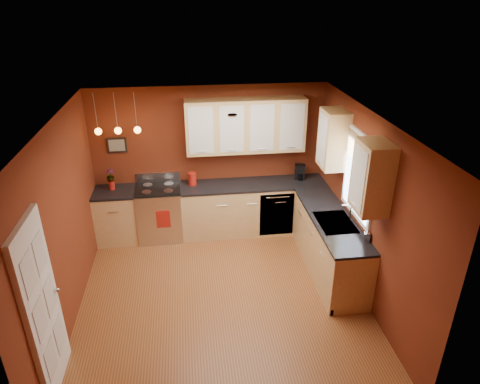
{
  "coord_description": "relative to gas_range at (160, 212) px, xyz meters",
  "views": [
    {
      "loc": [
        -0.38,
        -4.9,
        4.05
      ],
      "look_at": [
        0.39,
        1.0,
        1.17
      ],
      "focal_mm": 32.0,
      "sensor_mm": 36.0,
      "label": 1
    }
  ],
  "objects": [
    {
      "name": "wall_front",
      "position": [
        0.92,
        -3.9,
        0.82
      ],
      "size": [
        4.0,
        0.02,
        2.6
      ],
      "primitive_type": "cube",
      "color": "maroon",
      "rests_on": "floor"
    },
    {
      "name": "door_left_wall",
      "position": [
        -1.05,
        -3.0,
        0.54
      ],
      "size": [
        0.12,
        0.82,
        2.05
      ],
      "color": "white",
      "rests_on": "floor"
    },
    {
      "name": "floor",
      "position": [
        0.92,
        -1.8,
        -0.48
      ],
      "size": [
        4.2,
        4.2,
        0.0
      ],
      "primitive_type": "plane",
      "color": "#93562B",
      "rests_on": "ground"
    },
    {
      "name": "flowers",
      "position": [
        -0.77,
        0.07,
        0.71
      ],
      "size": [
        0.15,
        0.15,
        0.23
      ],
      "primitive_type": "imported",
      "rotation": [
        0.0,
        0.0,
        -0.22
      ],
      "color": "#A01A11",
      "rests_on": "red_vase"
    },
    {
      "name": "wall_picture",
      "position": [
        -0.63,
        0.28,
        1.17
      ],
      "size": [
        0.32,
        0.03,
        0.26
      ],
      "primitive_type": "cube",
      "color": "black",
      "rests_on": "wall_back"
    },
    {
      "name": "ceiling",
      "position": [
        0.92,
        -1.8,
        2.12
      ],
      "size": [
        4.0,
        4.2,
        0.02
      ],
      "primitive_type": "cube",
      "color": "white",
      "rests_on": "wall_back"
    },
    {
      "name": "coffee_maker",
      "position": [
        2.5,
        0.09,
        0.58
      ],
      "size": [
        0.21,
        0.21,
        0.26
      ],
      "rotation": [
        0.0,
        0.0,
        -0.24
      ],
      "color": "black",
      "rests_on": "counter_back_right"
    },
    {
      "name": "upper_cabinets_right",
      "position": [
        2.75,
        -1.48,
        1.47
      ],
      "size": [
        0.35,
        1.95,
        0.9
      ],
      "primitive_type": "cube",
      "color": "tan",
      "rests_on": "wall_right"
    },
    {
      "name": "dishwasher_front",
      "position": [
        2.02,
        -0.29,
        -0.03
      ],
      "size": [
        0.6,
        0.02,
        0.8
      ],
      "primitive_type": "cube",
      "color": "silver",
      "rests_on": "base_cabinets_back_right"
    },
    {
      "name": "red_canister",
      "position": [
        0.59,
        0.08,
        0.57
      ],
      "size": [
        0.15,
        0.15,
        0.22
      ],
      "color": "#A01A11",
      "rests_on": "counter_back_right"
    },
    {
      "name": "base_cabinets_back_left",
      "position": [
        -0.73,
        -0.0,
        -0.03
      ],
      "size": [
        0.7,
        0.6,
        0.9
      ],
      "primitive_type": "cube",
      "color": "tan",
      "rests_on": "floor"
    },
    {
      "name": "soap_pump",
      "position": [
        2.87,
        -2.05,
        0.55
      ],
      "size": [
        0.11,
        0.11,
        0.18
      ],
      "primitive_type": "imported",
      "rotation": [
        0.0,
        0.0,
        -0.42
      ],
      "color": "silver",
      "rests_on": "counter_right"
    },
    {
      "name": "wall_left",
      "position": [
        -1.08,
        -1.8,
        0.82
      ],
      "size": [
        0.02,
        4.2,
        2.6
      ],
      "primitive_type": "cube",
      "color": "maroon",
      "rests_on": "floor"
    },
    {
      "name": "gas_range",
      "position": [
        0.0,
        0.0,
        0.0
      ],
      "size": [
        0.76,
        0.64,
        1.11
      ],
      "color": "silver",
      "rests_on": "floor"
    },
    {
      "name": "counter_back_right",
      "position": [
        1.65,
        -0.0,
        0.44
      ],
      "size": [
        2.54,
        0.62,
        0.04
      ],
      "primitive_type": "cube",
      "color": "black",
      "rests_on": "base_cabinets_back_right"
    },
    {
      "name": "upper_cabinets_back",
      "position": [
        1.52,
        0.12,
        1.47
      ],
      "size": [
        2.0,
        0.35,
        0.9
      ],
      "primitive_type": "cube",
      "color": "tan",
      "rests_on": "wall_back"
    },
    {
      "name": "base_cabinets_right",
      "position": [
        2.62,
        -1.35,
        -0.03
      ],
      "size": [
        0.6,
        2.1,
        0.9
      ],
      "primitive_type": "cube",
      "color": "tan",
      "rests_on": "floor"
    },
    {
      "name": "wall_right",
      "position": [
        2.92,
        -1.8,
        0.82
      ],
      "size": [
        0.02,
        4.2,
        2.6
      ],
      "primitive_type": "cube",
      "color": "maroon",
      "rests_on": "floor"
    },
    {
      "name": "dish_towel",
      "position": [
        0.07,
        -0.33,
        0.04
      ],
      "size": [
        0.23,
        0.02,
        0.32
      ],
      "primitive_type": "cube",
      "color": "#A01A11",
      "rests_on": "gas_range"
    },
    {
      "name": "wall_back",
      "position": [
        0.92,
        0.3,
        0.82
      ],
      "size": [
        4.0,
        0.02,
        2.6
      ],
      "primitive_type": "cube",
      "color": "maroon",
      "rests_on": "floor"
    },
    {
      "name": "sink",
      "position": [
        2.62,
        -1.5,
        0.43
      ],
      "size": [
        0.5,
        0.7,
        0.33
      ],
      "color": "gray",
      "rests_on": "counter_right"
    },
    {
      "name": "window",
      "position": [
        2.89,
        -1.5,
        1.21
      ],
      "size": [
        0.06,
        1.02,
        1.22
      ],
      "color": "white",
      "rests_on": "wall_right"
    },
    {
      "name": "base_cabinets_back_right",
      "position": [
        1.65,
        -0.0,
        -0.03
      ],
      "size": [
        2.54,
        0.6,
        0.9
      ],
      "primitive_type": "cube",
      "color": "tan",
      "rests_on": "floor"
    },
    {
      "name": "counter_back_left",
      "position": [
        -0.73,
        -0.0,
        0.44
      ],
      "size": [
        0.7,
        0.62,
        0.04
      ],
      "primitive_type": "cube",
      "color": "black",
      "rests_on": "base_cabinets_back_left"
    },
    {
      "name": "counter_right",
      "position": [
        2.62,
        -1.35,
        0.44
      ],
      "size": [
        0.62,
        2.1,
        0.04
      ],
      "primitive_type": "cube",
      "color": "black",
      "rests_on": "base_cabinets_right"
    },
    {
      "name": "pendant_lights",
      "position": [
        -0.53,
        -0.05,
        1.53
      ],
      "size": [
        0.71,
        0.11,
        0.66
      ],
      "color": "gray",
      "rests_on": "ceiling"
    },
    {
      "name": "red_vase",
      "position": [
        -0.77,
        0.07,
        0.54
      ],
      "size": [
        0.1,
        0.1,
        0.15
      ],
      "primitive_type": "cylinder",
      "color": "#A01A11",
      "rests_on": "counter_back_left"
    }
  ]
}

